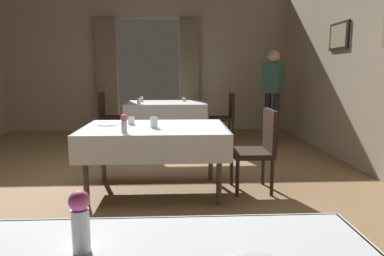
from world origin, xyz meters
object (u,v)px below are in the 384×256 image
Objects in this scene: glass_mid_b at (131,121)px; dining_table_far at (166,107)px; plate_mid_d at (108,124)px; glass_far_a at (139,101)px; person_waiter_by_doorway at (273,89)px; flower_vase_near at (80,219)px; flower_vase_mid at (124,123)px; chair_mid_right at (259,146)px; glass_mid_c at (154,122)px; chair_far_right at (226,115)px; glass_far_c at (184,99)px; dining_table_mid at (155,134)px; chair_far_left at (108,114)px; glass_far_b at (142,99)px.

dining_table_far is at bearing 83.36° from glass_mid_b.
plate_mid_d is (-0.58, -2.77, 0.10)m from dining_table_far.
person_waiter_by_doorway reaches higher than glass_far_a.
flower_vase_near is 1.15× the size of flower_vase_mid.
plate_mid_d is 2.50m from glass_far_a.
glass_mid_c is (-1.17, -0.09, 0.29)m from chair_mid_right.
flower_vase_mid is 0.11× the size of person_waiter_by_doorway.
flower_vase_near is (-0.13, -5.50, 0.20)m from dining_table_far.
chair_far_right is 5.54m from flower_vase_near.
dining_table_mid is at bearing -97.22° from glass_far_c.
chair_far_left is at bearing 174.83° from dining_table_far.
plate_mid_d is at bearing -91.69° from glass_far_b.
glass_far_b is (0.00, 0.48, -0.00)m from glass_far_a.
person_waiter_by_doorway is at bearing 71.05° from chair_mid_right.
flower_vase_near is at bearing -79.65° from chair_far_left.
chair_far_right is 1.01m from person_waiter_by_doorway.
glass_mid_b is at bearing -102.69° from glass_far_c.
person_waiter_by_doorway is (3.13, -0.53, 0.51)m from chair_far_left.
glass_mid_b is at bearing 90.20° from flower_vase_mid.
glass_far_b is (-0.45, 3.20, -0.01)m from glass_mid_c.
glass_mid_b is 0.75× the size of glass_mid_c.
person_waiter_by_doorway is at bearing 67.48° from flower_vase_near.
chair_far_left is 2.94m from plate_mid_d.
plate_mid_d is at bearing -107.29° from glass_far_c.
chair_far_right is 1.71m from glass_far_b.
glass_mid_b is (-0.32, -2.75, 0.13)m from dining_table_far.
dining_table_mid is 8.40× the size of flower_vase_mid.
flower_vase_near is (-1.25, -2.59, 0.35)m from chair_mid_right.
dining_table_far is 0.55m from glass_far_b.
flower_vase_mid reaches higher than plate_mid_d.
glass_mid_b is (-1.44, 0.15, 0.28)m from chair_mid_right.
glass_mid_b is at bearing -85.83° from glass_far_a.
flower_vase_near reaches higher than chair_far_left.
dining_table_far is (0.05, 2.91, -0.00)m from dining_table_mid.
flower_vase_near reaches higher than dining_table_mid.
glass_far_a is (-0.46, 2.64, 0.14)m from dining_table_mid.
flower_vase_mid is 2.16× the size of glass_mid_b.
glass_mid_c is (1.11, -3.10, 0.29)m from chair_far_left.
chair_far_right is at bearing -11.04° from glass_far_b.
chair_far_left is 2.32m from chair_far_right.
chair_mid_right is 11.60× the size of glass_far_c.
glass_mid_b is at bearing 138.72° from glass_mid_c.
glass_far_a is 1.29× the size of glass_far_c.
glass_far_b is at bearing 168.96° from chair_far_right.
flower_vase_near is (-1.29, -5.38, 0.35)m from chair_far_right.
glass_mid_c is at bearing 88.10° from flower_vase_near.
flower_vase_near is at bearing -94.84° from glass_far_c.
glass_mid_c is at bearing 47.97° from flower_vase_mid.
glass_mid_b is 0.38× the size of plate_mid_d.
person_waiter_by_doorway is (1.62, -0.67, 0.23)m from glass_far_c.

